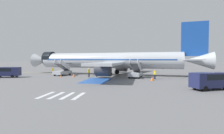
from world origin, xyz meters
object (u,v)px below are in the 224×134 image
Objects in this scene: service_van_2 at (6,71)px; traffic_cone_0 at (61,76)px; boarding_stairs_aft at (135,73)px; service_van_0 at (210,80)px; ground_crew_3 at (53,70)px; ground_crew_0 at (97,72)px; ground_crew_2 at (89,72)px; traffic_cone_1 at (152,79)px; fuel_tanker at (134,65)px; ground_crew_1 at (155,74)px; airliner at (110,61)px; boarding_stairs_forward at (63,71)px; traffic_cone_2 at (74,75)px.

traffic_cone_0 is (11.06, 2.16, -1.04)m from service_van_2.
boarding_stairs_aft is 1.08× the size of service_van_0.
ground_crew_3 reaches higher than traffic_cone_0.
traffic_cone_0 is at bearing 87.68° from service_van_2.
ground_crew_2 is at bearing 93.52° from ground_crew_0.
fuel_tanker is at bearing 95.52° from traffic_cone_1.
airliner is at bearing -10.41° from ground_crew_1.
service_van_0 is 3.06× the size of ground_crew_0.
ground_crew_1 is 0.97× the size of ground_crew_2.
ground_crew_3 is 25.33m from traffic_cone_1.
boarding_stairs_forward is 4.48m from traffic_cone_0.
traffic_cone_0 is (1.49, -4.17, -0.72)m from boarding_stairs_forward.
service_van_2 reaches higher than service_van_0.
service_van_0 is (15.20, -18.99, -2.22)m from airliner.
traffic_cone_0 is 2.58m from traffic_cone_2.
ground_crew_2 reaches higher than ground_crew_3.
service_van_2 is at bearing 30.41° from ground_crew_1.
fuel_tanker reaches higher than ground_crew_2.
fuel_tanker is 4.60× the size of ground_crew_2.
service_van_2 is (-9.57, -6.33, 0.33)m from boarding_stairs_forward.
boarding_stairs_aft is 0.64× the size of fuel_tanker.
fuel_tanker is 1.51× the size of service_van_2.
traffic_cone_1 is at bearing -81.65° from fuel_tanker.
boarding_stairs_forward is at bearing 33.71° from service_van_0.
airliner is at bearing 23.26° from boarding_stairs_forward.
boarding_stairs_aft is 16.14m from service_van_0.
service_van_2 is at bearing -136.16° from boarding_stairs_forward.
ground_crew_3 is at bearing 176.79° from boarding_stairs_aft.
fuel_tanker is at bearing -11.88° from service_van_0.
airliner reaches higher than ground_crew_0.
boarding_stairs_aft reaches higher than ground_crew_2.
ground_crew_1 is at bearing 78.12° from service_van_2.
boarding_stairs_aft reaches higher than fuel_tanker.
service_van_2 is at bearing 34.58° from ground_crew_3.
boarding_stairs_aft is 8.51× the size of traffic_cone_1.
ground_crew_1 is at bearing 2.24° from service_van_0.
ground_crew_0 is at bearing -6.34° from ground_crew_2.
traffic_cone_0 is at bearing 110.96° from ground_crew_3.
service_van_0 is 2.91× the size of ground_crew_3.
fuel_tanker is 4.74× the size of ground_crew_1.
service_van_0 is 25.79m from traffic_cone_2.
service_van_2 is 3.14× the size of ground_crew_1.
service_van_2 is 30.27m from ground_crew_1.
service_van_2 reaches higher than traffic_cone_2.
boarding_stairs_aft is at bearing 0.90° from traffic_cone_2.
ground_crew_2 is at bearing -168.28° from boarding_stairs_aft.
ground_crew_3 is (-10.66, 5.17, -0.07)m from ground_crew_2.
traffic_cone_0 is 0.74× the size of traffic_cone_2.
ground_crew_1 reaches higher than traffic_cone_1.
service_van_0 reaches higher than traffic_cone_0.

